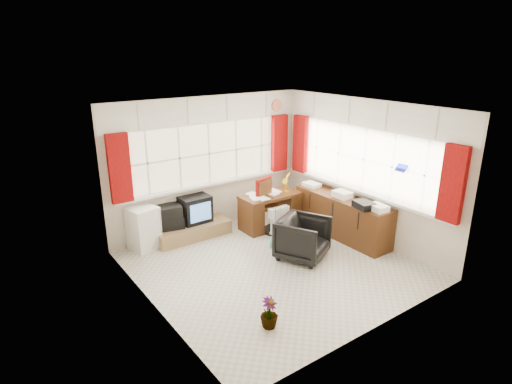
{
  "coord_description": "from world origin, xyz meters",
  "views": [
    {
      "loc": [
        -3.79,
        -4.79,
        3.31
      ],
      "look_at": [
        0.04,
        0.55,
        1.08
      ],
      "focal_mm": 30.0,
      "sensor_mm": 36.0,
      "label": 1
    }
  ],
  "objects_px": {
    "desk": "(270,209)",
    "task_chair": "(268,203)",
    "office_chair": "(303,238)",
    "radiator": "(280,224)",
    "credenza": "(342,216)",
    "desk_lamp": "(287,179)",
    "crt_tv": "(194,208)",
    "tv_bench": "(192,231)",
    "mini_fridge": "(144,228)"
  },
  "relations": [
    {
      "from": "crt_tv",
      "to": "mini_fridge",
      "type": "relative_size",
      "value": 0.74
    },
    {
      "from": "tv_bench",
      "to": "mini_fridge",
      "type": "bearing_deg",
      "value": 174.82
    },
    {
      "from": "credenza",
      "to": "task_chair",
      "type": "bearing_deg",
      "value": 133.93
    },
    {
      "from": "office_chair",
      "to": "crt_tv",
      "type": "distance_m",
      "value": 2.16
    },
    {
      "from": "credenza",
      "to": "mini_fridge",
      "type": "height_order",
      "value": "credenza"
    },
    {
      "from": "crt_tv",
      "to": "mini_fridge",
      "type": "distance_m",
      "value": 1.01
    },
    {
      "from": "radiator",
      "to": "tv_bench",
      "type": "relative_size",
      "value": 0.39
    },
    {
      "from": "desk",
      "to": "radiator",
      "type": "xyz_separation_m",
      "value": [
        -0.08,
        -0.4,
        -0.15
      ]
    },
    {
      "from": "radiator",
      "to": "crt_tv",
      "type": "bearing_deg",
      "value": 141.74
    },
    {
      "from": "task_chair",
      "to": "credenza",
      "type": "height_order",
      "value": "task_chair"
    },
    {
      "from": "office_chair",
      "to": "crt_tv",
      "type": "xyz_separation_m",
      "value": [
        -0.98,
        1.92,
        0.15
      ]
    },
    {
      "from": "tv_bench",
      "to": "desk_lamp",
      "type": "bearing_deg",
      "value": -15.47
    },
    {
      "from": "office_chair",
      "to": "desk_lamp",
      "type": "bearing_deg",
      "value": 35.51
    },
    {
      "from": "tv_bench",
      "to": "office_chair",
      "type": "bearing_deg",
      "value": -58.05
    },
    {
      "from": "desk_lamp",
      "to": "mini_fridge",
      "type": "bearing_deg",
      "value": 167.84
    },
    {
      "from": "tv_bench",
      "to": "crt_tv",
      "type": "distance_m",
      "value": 0.42
    },
    {
      "from": "desk_lamp",
      "to": "credenza",
      "type": "distance_m",
      "value": 1.25
    },
    {
      "from": "desk",
      "to": "office_chair",
      "type": "relative_size",
      "value": 1.52
    },
    {
      "from": "desk_lamp",
      "to": "crt_tv",
      "type": "bearing_deg",
      "value": 159.09
    },
    {
      "from": "office_chair",
      "to": "credenza",
      "type": "distance_m",
      "value": 1.2
    },
    {
      "from": "task_chair",
      "to": "tv_bench",
      "type": "relative_size",
      "value": 0.72
    },
    {
      "from": "task_chair",
      "to": "radiator",
      "type": "xyz_separation_m",
      "value": [
        0.05,
        -0.31,
        -0.31
      ]
    },
    {
      "from": "desk",
      "to": "tv_bench",
      "type": "xyz_separation_m",
      "value": [
        -1.45,
        0.44,
        -0.25
      ]
    },
    {
      "from": "desk",
      "to": "task_chair",
      "type": "height_order",
      "value": "task_chair"
    },
    {
      "from": "task_chair",
      "to": "office_chair",
      "type": "xyz_separation_m",
      "value": [
        -0.22,
        -1.25,
        -0.19
      ]
    },
    {
      "from": "crt_tv",
      "to": "desk",
      "type": "bearing_deg",
      "value": -23.66
    },
    {
      "from": "desk",
      "to": "radiator",
      "type": "bearing_deg",
      "value": -101.3
    },
    {
      "from": "desk_lamp",
      "to": "credenza",
      "type": "height_order",
      "value": "desk_lamp"
    },
    {
      "from": "radiator",
      "to": "credenza",
      "type": "height_order",
      "value": "credenza"
    },
    {
      "from": "credenza",
      "to": "office_chair",
      "type": "bearing_deg",
      "value": -167.77
    },
    {
      "from": "radiator",
      "to": "crt_tv",
      "type": "distance_m",
      "value": 1.61
    },
    {
      "from": "office_chair",
      "to": "radiator",
      "type": "height_order",
      "value": "office_chair"
    },
    {
      "from": "radiator",
      "to": "tv_bench",
      "type": "bearing_deg",
      "value": 148.47
    },
    {
      "from": "radiator",
      "to": "credenza",
      "type": "distance_m",
      "value": 1.15
    },
    {
      "from": "crt_tv",
      "to": "office_chair",
      "type": "bearing_deg",
      "value": -62.86
    },
    {
      "from": "office_chair",
      "to": "tv_bench",
      "type": "height_order",
      "value": "office_chair"
    },
    {
      "from": "office_chair",
      "to": "credenza",
      "type": "xyz_separation_m",
      "value": [
        1.17,
        0.25,
        0.04
      ]
    },
    {
      "from": "crt_tv",
      "to": "mini_fridge",
      "type": "bearing_deg",
      "value": -176.48
    },
    {
      "from": "credenza",
      "to": "crt_tv",
      "type": "xyz_separation_m",
      "value": [
        -2.15,
        1.66,
        0.11
      ]
    },
    {
      "from": "desk_lamp",
      "to": "tv_bench",
      "type": "xyz_separation_m",
      "value": [
        -1.8,
        0.5,
        -0.8
      ]
    },
    {
      "from": "task_chair",
      "to": "mini_fridge",
      "type": "xyz_separation_m",
      "value": [
        -2.2,
        0.61,
        -0.16
      ]
    },
    {
      "from": "desk_lamp",
      "to": "tv_bench",
      "type": "height_order",
      "value": "desk_lamp"
    },
    {
      "from": "desk_lamp",
      "to": "mini_fridge",
      "type": "height_order",
      "value": "desk_lamp"
    },
    {
      "from": "desk",
      "to": "office_chair",
      "type": "bearing_deg",
      "value": -104.47
    },
    {
      "from": "desk",
      "to": "desk_lamp",
      "type": "bearing_deg",
      "value": -9.47
    },
    {
      "from": "task_chair",
      "to": "crt_tv",
      "type": "bearing_deg",
      "value": 150.8
    },
    {
      "from": "desk",
      "to": "crt_tv",
      "type": "xyz_separation_m",
      "value": [
        -1.33,
        0.58,
        0.13
      ]
    },
    {
      "from": "task_chair",
      "to": "radiator",
      "type": "bearing_deg",
      "value": -81.47
    },
    {
      "from": "task_chair",
      "to": "crt_tv",
      "type": "height_order",
      "value": "task_chair"
    },
    {
      "from": "tv_bench",
      "to": "radiator",
      "type": "bearing_deg",
      "value": -31.53
    }
  ]
}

